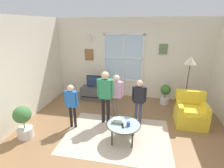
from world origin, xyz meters
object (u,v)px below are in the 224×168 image
armchair (190,113)px  potted_plant_by_window (165,93)px  cup (128,124)px  floor_lamp (190,66)px  television (96,81)px  person_pink_shirt (116,92)px  person_blue_shirt (72,101)px  remote_near_books (123,126)px  person_black_shirt (139,97)px  person_green_shirt (105,92)px  tv_stand (96,93)px  book_stack (118,120)px  coffee_table (124,125)px  potted_plant_corner (23,121)px

armchair → potted_plant_by_window: size_ratio=1.26×
cup → floor_lamp: (1.52, 1.74, 0.97)m
television → person_pink_shirt: bearing=-51.6°
potted_plant_by_window → floor_lamp: floor_lamp is taller
television → armchair: (2.94, -1.06, -0.36)m
person_blue_shirt → person_pink_shirt: 1.22m
remote_near_books → person_black_shirt: bearing=71.5°
armchair → floor_lamp: floor_lamp is taller
cup → remote_near_books: size_ratio=0.72×
cup → person_green_shirt: 1.09m
tv_stand → person_black_shirt: person_black_shirt is taller
tv_stand → book_stack: bearing=-61.4°
coffee_table → person_pink_shirt: size_ratio=0.60×
tv_stand → person_black_shirt: 2.11m
person_black_shirt → potted_plant_corner: size_ratio=1.53×
tv_stand → person_blue_shirt: person_blue_shirt is taller
cup → person_blue_shirt: (-1.48, 0.36, 0.26)m
person_black_shirt → floor_lamp: bearing=33.3°
book_stack → person_pink_shirt: (-0.20, 0.89, 0.33)m
person_pink_shirt → floor_lamp: 2.19m
television → person_pink_shirt: size_ratio=0.48×
book_stack → potted_plant_corner: (-2.19, -0.37, -0.03)m
tv_stand → potted_plant_by_window: 2.39m
armchair → potted_plant_by_window: bearing=116.4°
cup → potted_plant_corner: potted_plant_corner is taller
cup → armchair: bearing=35.5°
armchair → potted_plant_corner: armchair is taller
person_green_shirt → person_pink_shirt: bearing=47.8°
remote_near_books → potted_plant_corner: 2.32m
television → potted_plant_corner: 2.67m
armchair → book_stack: size_ratio=3.15×
person_black_shirt → floor_lamp: size_ratio=0.72×
cup → person_black_shirt: bearing=78.0°
book_stack → floor_lamp: size_ratio=0.16×
person_pink_shirt → book_stack: bearing=-77.6°
television → coffee_table: television is taller
armchair → tv_stand: bearing=160.2°
television → potted_plant_by_window: (2.38, 0.07, -0.29)m
person_blue_shirt → person_black_shirt: 1.73m
television → floor_lamp: (2.90, -0.44, 0.77)m
person_blue_shirt → cup: bearing=-13.7°
person_black_shirt → person_blue_shirt: bearing=-163.4°
remote_near_books → television: bearing=119.5°
armchair → book_stack: 2.08m
book_stack → potted_plant_by_window: 2.48m
armchair → person_black_shirt: size_ratio=0.70×
television → person_green_shirt: (0.69, -1.45, 0.23)m
person_black_shirt → television: bearing=139.8°
person_blue_shirt → potted_plant_corner: (-0.96, -0.63, -0.29)m
person_black_shirt → armchair: bearing=10.7°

